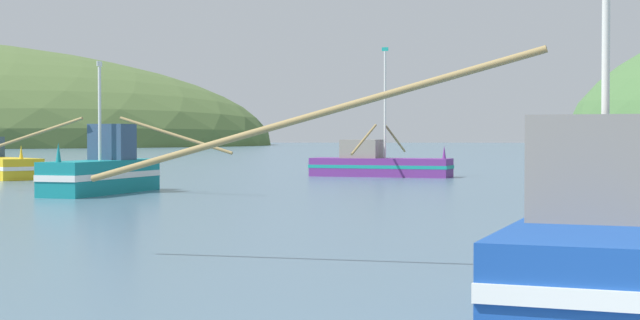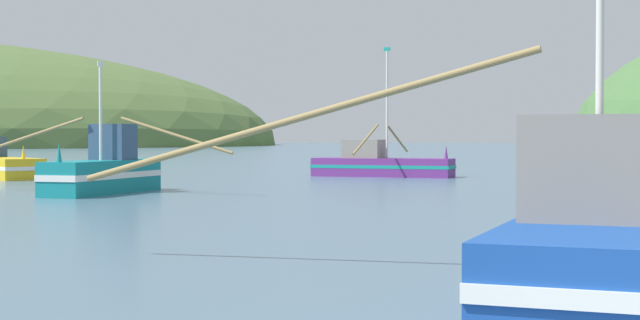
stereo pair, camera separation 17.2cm
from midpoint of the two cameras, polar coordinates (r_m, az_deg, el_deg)
name	(u,v)px [view 1 (the left image)]	position (r m, az deg, el deg)	size (l,w,h in m)	color
fishing_boat_blue	(603,231)	(14.91, 16.01, -4.05)	(17.24, 10.89, 5.50)	#19479E
fishing_boat_purple	(378,164)	(52.46, 3.32, -0.23)	(7.89, 9.85, 6.97)	#6B2D84
fishing_boat_teal	(103,171)	(38.10, -12.77, -0.65)	(10.51, 6.65, 5.05)	#147F84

